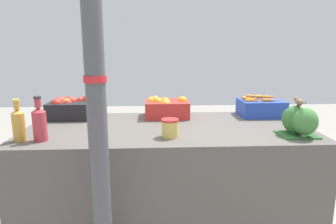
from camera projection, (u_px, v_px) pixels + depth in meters
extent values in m
cube|color=#56514C|center=(168.00, 184.00, 2.11)|extent=(1.89, 0.87, 0.85)
cylinder|color=#4C4C51|center=(96.00, 104.00, 1.36)|extent=(0.09, 0.09, 2.24)
cylinder|color=red|center=(95.00, 79.00, 1.33)|extent=(0.10, 0.10, 0.03)
cube|color=black|center=(72.00, 110.00, 2.25)|extent=(0.33, 0.25, 0.12)
sphere|color=red|center=(69.00, 101.00, 2.32)|extent=(0.08, 0.08, 0.08)
sphere|color=red|center=(81.00, 101.00, 2.30)|extent=(0.06, 0.06, 0.06)
sphere|color=red|center=(61.00, 101.00, 2.30)|extent=(0.07, 0.07, 0.07)
sphere|color=gold|center=(56.00, 103.00, 2.23)|extent=(0.06, 0.06, 0.06)
sphere|color=gold|center=(67.00, 103.00, 2.24)|extent=(0.07, 0.07, 0.07)
sphere|color=red|center=(59.00, 102.00, 2.27)|extent=(0.07, 0.07, 0.07)
sphere|color=red|center=(57.00, 104.00, 2.17)|extent=(0.08, 0.08, 0.08)
sphere|color=red|center=(87.00, 100.00, 2.31)|extent=(0.08, 0.08, 0.08)
sphere|color=red|center=(70.00, 101.00, 2.26)|extent=(0.07, 0.07, 0.07)
sphere|color=red|center=(72.00, 102.00, 2.27)|extent=(0.07, 0.07, 0.07)
sphere|color=red|center=(68.00, 104.00, 2.21)|extent=(0.07, 0.07, 0.07)
cube|color=red|center=(167.00, 109.00, 2.29)|extent=(0.33, 0.25, 0.12)
sphere|color=orange|center=(166.00, 105.00, 2.20)|extent=(0.08, 0.08, 0.08)
sphere|color=orange|center=(158.00, 103.00, 2.25)|extent=(0.08, 0.08, 0.08)
sphere|color=orange|center=(182.00, 101.00, 2.29)|extent=(0.08, 0.08, 0.08)
sphere|color=orange|center=(155.00, 101.00, 2.30)|extent=(0.08, 0.08, 0.08)
sphere|color=orange|center=(165.00, 103.00, 2.27)|extent=(0.08, 0.08, 0.08)
sphere|color=orange|center=(151.00, 101.00, 2.29)|extent=(0.07, 0.07, 0.07)
cube|color=#2847B7|center=(261.00, 108.00, 2.33)|extent=(0.33, 0.25, 0.12)
cone|color=orange|center=(254.00, 101.00, 2.25)|extent=(0.13, 0.05, 0.02)
cone|color=orange|center=(272.00, 97.00, 2.31)|extent=(0.13, 0.05, 0.03)
cone|color=orange|center=(255.00, 99.00, 2.27)|extent=(0.12, 0.04, 0.03)
cone|color=orange|center=(272.00, 100.00, 2.25)|extent=(0.15, 0.04, 0.03)
cone|color=orange|center=(265.00, 97.00, 2.37)|extent=(0.13, 0.04, 0.03)
cone|color=orange|center=(257.00, 96.00, 2.37)|extent=(0.14, 0.04, 0.02)
cone|color=orange|center=(252.00, 99.00, 2.29)|extent=(0.13, 0.05, 0.02)
cone|color=orange|center=(250.00, 98.00, 2.38)|extent=(0.14, 0.05, 0.02)
cone|color=orange|center=(257.00, 96.00, 2.33)|extent=(0.16, 0.08, 0.03)
cube|color=#2D602D|center=(297.00, 135.00, 1.82)|extent=(0.22, 0.18, 0.01)
ellipsoid|color=#387033|center=(295.00, 119.00, 1.82)|extent=(0.14, 0.14, 0.17)
cylinder|color=#B2C693|center=(294.00, 131.00, 1.83)|extent=(0.03, 0.03, 0.02)
ellipsoid|color=#387033|center=(294.00, 119.00, 1.84)|extent=(0.15, 0.15, 0.15)
cylinder|color=#B2C693|center=(293.00, 130.00, 1.85)|extent=(0.03, 0.03, 0.02)
ellipsoid|color=#427F3D|center=(305.00, 121.00, 1.75)|extent=(0.15, 0.15, 0.16)
cylinder|color=#B2C693|center=(304.00, 134.00, 1.77)|extent=(0.03, 0.03, 0.02)
cylinder|color=gold|center=(19.00, 127.00, 1.70)|extent=(0.07, 0.07, 0.16)
cone|color=gold|center=(17.00, 111.00, 1.68)|extent=(0.07, 0.07, 0.02)
cylinder|color=gold|center=(16.00, 106.00, 1.67)|extent=(0.03, 0.03, 0.04)
cylinder|color=gold|center=(16.00, 100.00, 1.66)|extent=(0.04, 0.04, 0.01)
cylinder|color=#B2333D|center=(40.00, 126.00, 1.70)|extent=(0.08, 0.08, 0.17)
cone|color=#B2333D|center=(38.00, 110.00, 1.68)|extent=(0.08, 0.08, 0.03)
cylinder|color=#B2333D|center=(38.00, 103.00, 1.67)|extent=(0.04, 0.04, 0.05)
cylinder|color=#2D2D33|center=(37.00, 97.00, 1.67)|extent=(0.04, 0.04, 0.01)
cylinder|color=#DBBC56|center=(170.00, 129.00, 1.78)|extent=(0.10, 0.10, 0.10)
cylinder|color=red|center=(170.00, 120.00, 1.77)|extent=(0.10, 0.10, 0.01)
cube|color=#4C3D2D|center=(299.00, 106.00, 1.79)|extent=(0.02, 0.02, 0.01)
ellipsoid|color=#7A664C|center=(299.00, 102.00, 1.79)|extent=(0.04, 0.07, 0.04)
sphere|color=#897556|center=(296.00, 99.00, 1.83)|extent=(0.03, 0.03, 0.03)
cone|color=#4C3D28|center=(295.00, 98.00, 1.84)|extent=(0.01, 0.01, 0.01)
cube|color=#7A664C|center=(304.00, 103.00, 1.73)|extent=(0.02, 0.04, 0.01)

